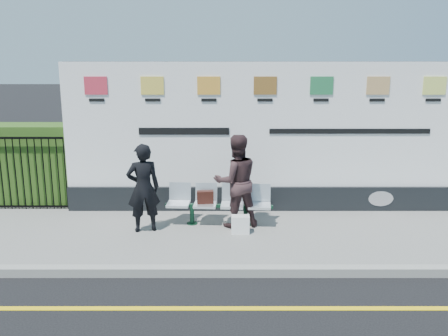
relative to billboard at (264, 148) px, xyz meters
name	(u,v)px	position (x,y,z in m)	size (l,w,h in m)	color
ground	(247,309)	(-0.50, -3.85, -1.42)	(80.00, 80.00, 0.00)	black
pavement	(241,235)	(-0.50, -1.35, -1.36)	(14.00, 3.00, 0.12)	slate
kerb	(244,271)	(-0.50, -2.85, -1.35)	(14.00, 0.18, 0.14)	gray
yellow_line	(247,308)	(-0.50, -3.85, -1.42)	(14.00, 0.10, 0.01)	yellow
billboard	(264,148)	(0.00, 0.00, 0.00)	(8.00, 0.30, 3.00)	black
hedge	(24,164)	(-5.08, 0.45, -0.45)	(2.35, 0.70, 1.70)	#2F5319
railing	(15,173)	(-5.08, 0.00, -0.53)	(2.05, 0.06, 1.54)	black
bench	(219,214)	(-0.90, -0.93, -1.09)	(1.95, 0.52, 0.42)	silver
woman_left	(143,188)	(-2.26, -1.25, -0.49)	(0.59, 0.39, 1.63)	black
woman_right	(236,181)	(-0.58, -1.00, -0.43)	(0.85, 0.66, 1.74)	#382426
handbag_brown	(205,197)	(-1.16, -0.92, -0.76)	(0.30, 0.13, 0.24)	black
carrier_bag_white	(240,224)	(-0.51, -1.37, -1.14)	(0.33, 0.20, 0.33)	white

